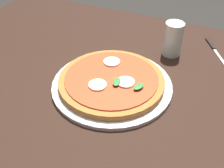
% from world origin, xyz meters
% --- Properties ---
extents(dining_table, '(1.46, 0.94, 0.70)m').
position_xyz_m(dining_table, '(0.00, 0.00, 0.62)').
color(dining_table, black).
rests_on(dining_table, ground_plane).
extents(serving_tray, '(0.35, 0.35, 0.01)m').
position_xyz_m(serving_tray, '(-0.04, -0.03, 0.71)').
color(serving_tray, silver).
rests_on(serving_tray, dining_table).
extents(pizza, '(0.31, 0.31, 0.03)m').
position_xyz_m(pizza, '(-0.05, -0.03, 0.73)').
color(pizza, '#B27033').
rests_on(pizza, serving_tray).
extents(knife, '(0.10, 0.16, 0.01)m').
position_xyz_m(knife, '(0.19, 0.31, 0.71)').
color(knife, black).
rests_on(knife, dining_table).
extents(glass_cup, '(0.06, 0.06, 0.11)m').
position_xyz_m(glass_cup, '(0.07, 0.22, 0.76)').
color(glass_cup, silver).
rests_on(glass_cup, dining_table).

